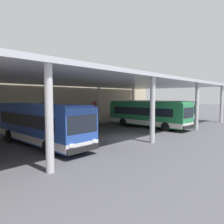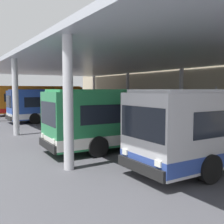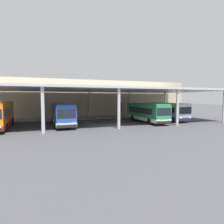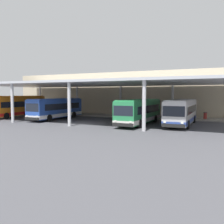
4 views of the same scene
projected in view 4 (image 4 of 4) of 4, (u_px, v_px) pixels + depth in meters
ground_plane at (81, 124)px, 30.74m from camera, size 200.00×200.00×0.00m
platform_kerb at (117, 116)px, 41.39m from camera, size 42.00×4.50×0.18m
station_building_facade at (124, 94)px, 44.05m from camera, size 48.00×1.60×7.91m
canopy_shelter at (100, 84)px, 35.33m from camera, size 40.00×17.00×5.55m
bus_nearest_bay at (17, 106)px, 39.85m from camera, size 2.94×11.39×3.57m
bus_second_bay at (56, 108)px, 36.48m from camera, size 2.74×10.53×3.17m
bus_middle_bay at (140, 111)px, 30.07m from camera, size 2.97×10.61×3.17m
bus_far_bay at (181, 112)px, 29.38m from camera, size 2.79×10.55×3.17m
bench_waiting at (188, 115)px, 36.49m from camera, size 1.80×0.45×0.92m
trash_bin at (205, 115)px, 35.24m from camera, size 0.52×0.52×0.98m
banner_sign at (149, 106)px, 38.06m from camera, size 0.70×0.12×3.20m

